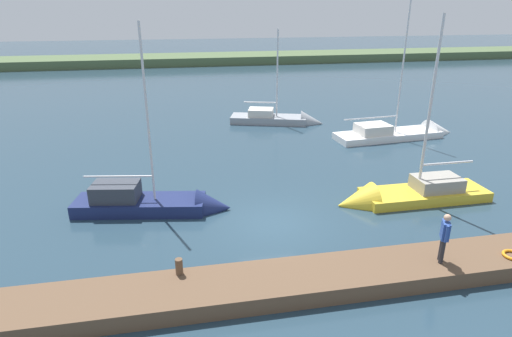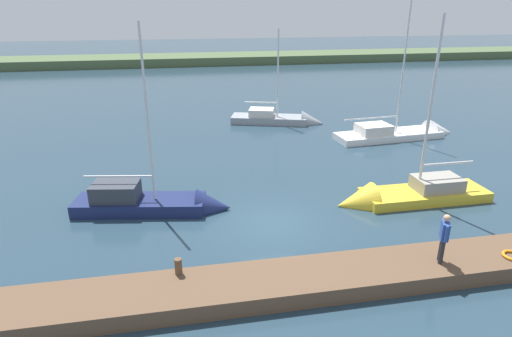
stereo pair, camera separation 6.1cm
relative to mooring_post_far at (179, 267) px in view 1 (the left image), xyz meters
The scene contains 9 objects.
ground_plane 5.35m from the mooring_post_far, 136.31° to the right, with size 200.00×200.00×0.00m, color #263D4C.
far_shoreline 55.10m from the mooring_post_far, 93.98° to the right, with size 180.00×8.00×2.40m, color #4C603D.
dock_pier 3.93m from the mooring_post_far, 169.69° to the left, with size 25.50×1.99×0.56m, color brown.
mooring_post_far is the anchor object (origin of this frame).
sailboat_outer_mooring 10.99m from the mooring_post_far, 155.21° to the right, with size 7.03×1.89×8.90m.
sailboat_far_left 5.78m from the mooring_post_far, 82.00° to the right, with size 6.82×2.72×8.49m.
sailboat_behind_pier 20.48m from the mooring_post_far, 113.10° to the right, with size 7.06×3.75×7.61m.
sailboat_mid_channel 20.62m from the mooring_post_far, 137.72° to the right, with size 8.71×2.80×10.63m.
person_on_dock 8.40m from the mooring_post_far, behind, with size 0.40×0.59×1.69m.
Camera 1 is at (3.62, 15.10, 8.36)m, focal length 30.10 mm.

